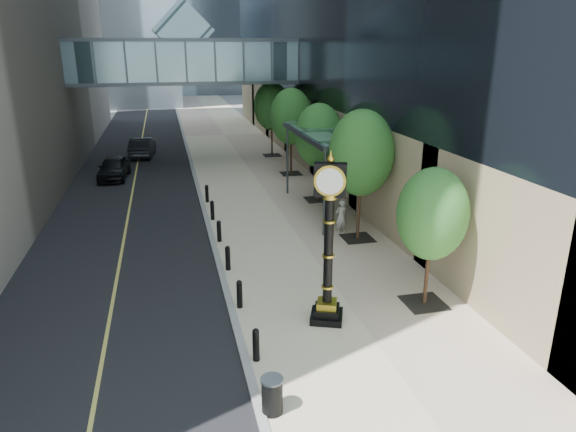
% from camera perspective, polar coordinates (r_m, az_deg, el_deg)
% --- Properties ---
extents(ground, '(320.00, 320.00, 0.00)m').
position_cam_1_polar(ground, '(15.10, 7.74, -16.49)').
color(ground, gray).
rests_on(ground, ground).
extents(road, '(8.00, 180.00, 0.02)m').
position_cam_1_polar(road, '(52.22, -15.91, 8.28)').
color(road, black).
rests_on(road, ground).
extents(sidewalk, '(8.00, 180.00, 0.06)m').
position_cam_1_polar(sidewalk, '(52.49, -7.08, 8.91)').
color(sidewalk, beige).
rests_on(sidewalk, ground).
extents(curb, '(0.25, 180.00, 0.07)m').
position_cam_1_polar(curb, '(52.20, -11.49, 8.64)').
color(curb, gray).
rests_on(curb, ground).
extents(skywalk, '(17.00, 4.20, 5.80)m').
position_cam_1_polar(skywalk, '(39.51, -11.42, 16.81)').
color(skywalk, '#466970').
rests_on(skywalk, ground).
extents(entrance_canopy, '(3.00, 8.00, 4.38)m').
position_cam_1_polar(entrance_canopy, '(27.12, 4.44, 9.03)').
color(entrance_canopy, '#383F44').
rests_on(entrance_canopy, ground).
extents(bollard_row, '(0.20, 16.20, 0.90)m').
position_cam_1_polar(bollard_row, '(22.10, -7.21, -3.19)').
color(bollard_row, black).
rests_on(bollard_row, sidewalk).
extents(street_trees, '(2.90, 28.60, 5.96)m').
position_cam_1_polar(street_trees, '(30.20, 2.80, 9.46)').
color(street_trees, black).
rests_on(street_trees, sidewalk).
extents(street_clock, '(1.33, 1.33, 5.47)m').
position_cam_1_polar(street_clock, '(16.16, 4.50, -4.08)').
color(street_clock, black).
rests_on(street_clock, sidewalk).
extents(trash_bin, '(0.66, 0.66, 0.90)m').
position_cam_1_polar(trash_bin, '(13.20, -1.78, -19.40)').
color(trash_bin, black).
rests_on(trash_bin, sidewalk).
extents(pedestrian, '(0.70, 0.56, 1.66)m').
position_cam_1_polar(pedestrian, '(24.42, 5.93, -0.06)').
color(pedestrian, '#A39E95').
rests_on(pedestrian, sidewalk).
extents(car_near, '(2.14, 4.51, 1.49)m').
position_cam_1_polar(car_near, '(36.65, -18.79, 5.11)').
color(car_near, black).
rests_on(car_near, road).
extents(car_far, '(2.11, 4.80, 1.53)m').
position_cam_1_polar(car_far, '(43.48, -15.87, 7.40)').
color(car_far, black).
rests_on(car_far, road).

